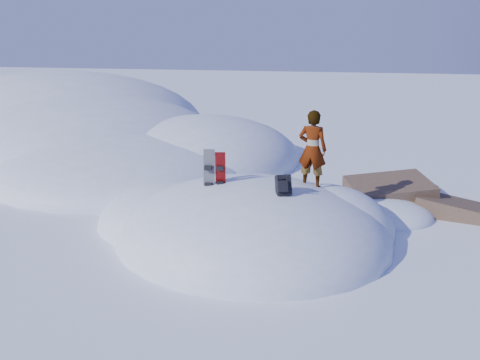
% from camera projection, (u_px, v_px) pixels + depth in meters
% --- Properties ---
extents(ground, '(120.00, 120.00, 0.00)m').
position_uv_depth(ground, '(252.00, 238.00, 11.95)').
color(ground, white).
rests_on(ground, ground).
extents(snow_mound, '(8.00, 6.00, 3.00)m').
position_uv_depth(snow_mound, '(247.00, 234.00, 12.20)').
color(snow_mound, white).
rests_on(snow_mound, ground).
extents(snow_ridge, '(21.50, 18.50, 6.40)m').
position_uv_depth(snow_ridge, '(85.00, 140.00, 23.29)').
color(snow_ridge, white).
rests_on(snow_ridge, ground).
extents(rock_outcrop, '(4.68, 4.41, 1.68)m').
position_uv_depth(rock_outcrop, '(393.00, 209.00, 13.98)').
color(rock_outcrop, brown).
rests_on(rock_outcrop, ground).
extents(snowboard_red, '(0.29, 0.25, 1.35)m').
position_uv_depth(snowboard_red, '(220.00, 177.00, 11.53)').
color(snowboard_red, '#B6090B').
rests_on(snowboard_red, snow_mound).
extents(snowboard_dark, '(0.28, 0.22, 1.46)m').
position_uv_depth(snowboard_dark, '(209.00, 178.00, 11.54)').
color(snowboard_dark, black).
rests_on(snowboard_dark, snow_mound).
extents(backpack, '(0.46, 0.53, 0.57)m').
position_uv_depth(backpack, '(283.00, 185.00, 10.83)').
color(backpack, black).
rests_on(backpack, snow_mound).
extents(gear_pile, '(0.97, 0.76, 0.25)m').
position_uv_depth(gear_pile, '(151.00, 250.00, 11.02)').
color(gear_pile, black).
rests_on(gear_pile, ground).
extents(person, '(0.80, 0.60, 1.98)m').
position_uv_depth(person, '(312.00, 149.00, 11.71)').
color(person, slate).
rests_on(person, snow_mound).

